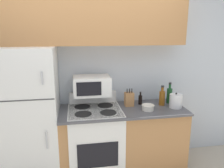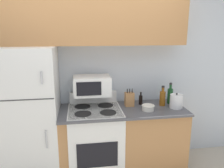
% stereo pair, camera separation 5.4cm
% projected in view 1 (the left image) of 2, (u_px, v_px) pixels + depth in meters
% --- Properties ---
extents(wall_back, '(8.00, 0.05, 2.55)m').
position_uv_depth(wall_back, '(94.00, 77.00, 3.12)').
color(wall_back, silver).
rests_on(wall_back, ground_plane).
extents(lower_cabinets, '(1.67, 0.67, 0.90)m').
position_uv_depth(lower_cabinets, '(122.00, 139.00, 3.03)').
color(lower_cabinets, '#B27A47').
rests_on(lower_cabinets, ground_plane).
extents(refrigerator, '(0.69, 0.66, 1.73)m').
position_uv_depth(refrigerator, '(31.00, 116.00, 2.74)').
color(refrigerator, white).
rests_on(refrigerator, ground_plane).
extents(upper_cabinets, '(2.36, 0.34, 0.75)m').
position_uv_depth(upper_cabinets, '(94.00, 15.00, 2.74)').
color(upper_cabinets, '#B27A47').
rests_on(upper_cabinets, refrigerator).
extents(stove, '(0.70, 0.65, 1.07)m').
position_uv_depth(stove, '(95.00, 140.00, 2.95)').
color(stove, white).
rests_on(stove, ground_plane).
extents(microwave, '(0.49, 0.34, 0.25)m').
position_uv_depth(microwave, '(92.00, 86.00, 2.91)').
color(microwave, white).
rests_on(microwave, stove).
extents(knife_block, '(0.12, 0.10, 0.25)m').
position_uv_depth(knife_block, '(129.00, 99.00, 3.01)').
color(knife_block, '#B27A47').
rests_on(knife_block, lower_cabinets).
extents(bowl, '(0.17, 0.17, 0.07)m').
position_uv_depth(bowl, '(148.00, 107.00, 2.85)').
color(bowl, silver).
rests_on(bowl, lower_cabinets).
extents(bottle_soy_sauce, '(0.05, 0.05, 0.18)m').
position_uv_depth(bottle_soy_sauce, '(140.00, 99.00, 3.08)').
color(bottle_soy_sauce, black).
rests_on(bottle_soy_sauce, lower_cabinets).
extents(bottle_whiskey, '(0.08, 0.08, 0.28)m').
position_uv_depth(bottle_whiskey, '(162.00, 97.00, 3.03)').
color(bottle_whiskey, brown).
rests_on(bottle_whiskey, lower_cabinets).
extents(bottle_wine_green, '(0.08, 0.08, 0.30)m').
position_uv_depth(bottle_wine_green, '(169.00, 95.00, 3.12)').
color(bottle_wine_green, '#194C23').
rests_on(bottle_wine_green, lower_cabinets).
extents(kettle, '(0.17, 0.17, 0.21)m').
position_uv_depth(kettle, '(176.00, 101.00, 2.94)').
color(kettle, white).
rests_on(kettle, lower_cabinets).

